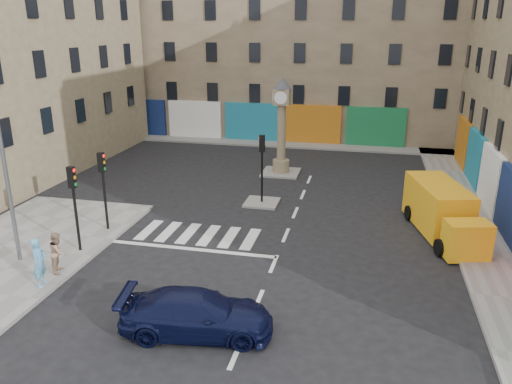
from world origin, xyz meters
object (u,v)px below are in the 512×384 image
(navy_sedan, at_px, (197,314))
(yellow_van, at_px, (442,211))
(traffic_light_island, at_px, (262,158))
(clock_pillar, at_px, (282,120))
(lamp_post, at_px, (2,150))
(traffic_light_left_near, at_px, (74,195))
(traffic_light_left_far, at_px, (103,179))
(pedestrian_blue, at_px, (39,262))
(pedestrian_tan, at_px, (58,252))

(navy_sedan, bearing_deg, yellow_van, -48.78)
(traffic_light_island, xyz_separation_m, clock_pillar, (0.00, 6.00, 0.96))
(lamp_post, distance_m, navy_sedan, 10.11)
(traffic_light_island, height_order, yellow_van, traffic_light_island)
(traffic_light_left_near, bearing_deg, traffic_light_left_far, 90.00)
(traffic_light_island, relative_size, pedestrian_blue, 1.98)
(clock_pillar, distance_m, navy_sedan, 18.49)
(clock_pillar, distance_m, yellow_van, 12.42)
(pedestrian_blue, height_order, pedestrian_tan, pedestrian_blue)
(yellow_van, relative_size, pedestrian_tan, 3.95)
(traffic_light_island, distance_m, yellow_van, 9.40)
(lamp_post, relative_size, yellow_van, 1.29)
(traffic_light_island, bearing_deg, yellow_van, -13.68)
(traffic_light_left_near, relative_size, traffic_light_island, 1.00)
(traffic_light_left_near, xyz_separation_m, lamp_post, (-1.90, -1.40, 2.17))
(traffic_light_left_far, distance_m, clock_pillar, 13.05)
(traffic_light_left_near, relative_size, traffic_light_left_far, 1.00)
(lamp_post, xyz_separation_m, pedestrian_tan, (2.20, -0.52, -3.83))
(traffic_light_left_near, height_order, traffic_light_island, traffic_light_left_near)
(clock_pillar, bearing_deg, pedestrian_blue, -109.60)
(navy_sedan, bearing_deg, traffic_light_left_near, 48.16)
(clock_pillar, bearing_deg, pedestrian_tan, -110.90)
(lamp_post, bearing_deg, pedestrian_blue, -37.00)
(pedestrian_blue, bearing_deg, traffic_light_left_far, -4.49)
(lamp_post, bearing_deg, pedestrian_tan, -13.21)
(clock_pillar, bearing_deg, yellow_van, -42.25)
(clock_pillar, bearing_deg, traffic_light_left_far, -118.94)
(traffic_light_left_far, xyz_separation_m, yellow_van, (15.32, 3.20, -1.51))
(clock_pillar, bearing_deg, traffic_light_left_near, -114.55)
(pedestrian_blue, bearing_deg, traffic_light_island, -36.57)
(yellow_van, bearing_deg, pedestrian_tan, -167.41)
(traffic_light_left_far, bearing_deg, traffic_light_left_near, -90.00)
(traffic_light_island, distance_m, pedestrian_tan, 11.54)
(clock_pillar, height_order, pedestrian_blue, clock_pillar)
(traffic_light_island, bearing_deg, traffic_light_left_near, -128.93)
(traffic_light_left_far, xyz_separation_m, lamp_post, (-1.90, -3.80, 2.17))
(traffic_light_left_near, bearing_deg, yellow_van, 20.10)
(traffic_light_left_far, xyz_separation_m, pedestrian_blue, (0.30, -5.46, -1.54))
(pedestrian_tan, bearing_deg, traffic_light_left_far, -15.71)
(traffic_light_island, relative_size, lamp_post, 0.45)
(traffic_light_island, relative_size, clock_pillar, 0.61)
(traffic_light_left_far, bearing_deg, pedestrian_blue, -86.85)
(traffic_light_island, bearing_deg, clock_pillar, 90.00)
(traffic_light_left_near, distance_m, clock_pillar, 15.19)
(traffic_light_island, bearing_deg, lamp_post, -131.71)
(traffic_light_left_far, height_order, lamp_post, lamp_post)
(clock_pillar, xyz_separation_m, pedestrian_tan, (-6.00, -15.71, -2.59))
(traffic_light_island, bearing_deg, navy_sedan, -87.57)
(traffic_light_left_near, distance_m, lamp_post, 3.21)
(traffic_light_island, relative_size, navy_sedan, 0.77)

